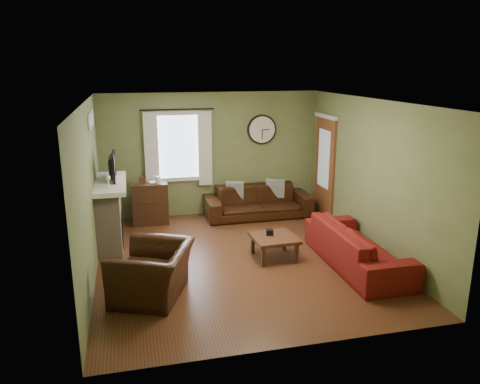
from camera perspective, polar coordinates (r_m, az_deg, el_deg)
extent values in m
cube|color=#512C18|center=(7.89, -0.03, -8.17)|extent=(4.60, 5.20, 0.00)
cube|color=white|center=(7.26, -0.03, 11.02)|extent=(4.60, 5.20, 0.00)
cube|color=olive|center=(7.30, -17.87, -0.06)|extent=(0.00, 5.20, 2.60)
cube|color=olive|center=(8.30, 15.62, 1.89)|extent=(0.00, 5.20, 2.60)
cube|color=olive|center=(9.96, -3.53, 4.59)|extent=(4.60, 0.00, 2.60)
cube|color=olive|center=(5.09, 6.83, -5.98)|extent=(4.60, 0.00, 2.60)
cube|color=tan|center=(8.60, -15.63, -2.84)|extent=(0.40, 1.40, 1.10)
cube|color=black|center=(8.67, -14.26, -4.33)|extent=(0.04, 0.60, 0.55)
cube|color=white|center=(8.44, -15.71, 0.99)|extent=(0.58, 1.60, 0.08)
imported|color=black|center=(8.54, -15.65, 2.63)|extent=(0.08, 0.60, 0.35)
cube|color=#994C3F|center=(8.52, -15.14, 3.03)|extent=(0.02, 0.62, 0.36)
cylinder|color=white|center=(7.91, -17.90, 8.09)|extent=(0.28, 0.28, 0.03)
cylinder|color=white|center=(8.26, -17.73, 8.38)|extent=(0.28, 0.28, 0.03)
cylinder|color=white|center=(8.61, -17.58, 8.64)|extent=(0.28, 0.28, 0.03)
cylinder|color=black|center=(9.61, -7.67, 9.94)|extent=(0.03, 0.03, 1.50)
cube|color=white|center=(9.68, -10.75, 4.94)|extent=(0.28, 0.04, 1.55)
cube|color=white|center=(9.79, -4.28, 5.28)|extent=(0.28, 0.04, 1.55)
cube|color=brown|center=(9.95, 10.27, 2.90)|extent=(0.05, 0.90, 2.10)
imported|color=#4F2B1B|center=(9.53, -11.06, 1.76)|extent=(0.16, 0.21, 0.02)
imported|color=black|center=(9.95, 2.21, -1.17)|extent=(2.24, 0.88, 0.65)
cube|color=#939796|center=(10.16, 4.33, 0.45)|extent=(0.41, 0.27, 0.39)
cube|color=#939796|center=(9.98, -0.61, 0.22)|extent=(0.39, 0.26, 0.38)
imported|color=maroon|center=(7.76, 14.10, -6.39)|extent=(0.90, 2.29, 0.67)
imported|color=black|center=(6.68, -10.60, -9.57)|extent=(1.33, 1.41, 0.73)
cube|color=black|center=(7.88, 3.64, -5.10)|extent=(0.14, 0.14, 0.09)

